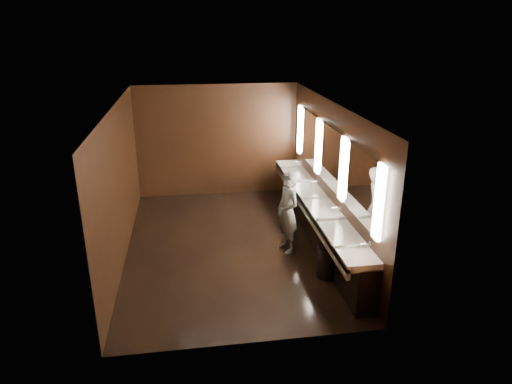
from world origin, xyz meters
TOP-DOWN VIEW (x-y plane):
  - floor at (0.00, 0.00)m, footprint 6.00×6.00m
  - ceiling at (0.00, 0.00)m, footprint 4.00×6.00m
  - wall_back at (0.00, 3.00)m, footprint 4.00×0.02m
  - wall_front at (0.00, -3.00)m, footprint 4.00×0.02m
  - wall_left at (-2.00, 0.00)m, footprint 0.02×6.00m
  - wall_right at (2.00, 0.00)m, footprint 0.02×6.00m
  - sink_counter at (1.79, 0.00)m, footprint 0.55×5.40m
  - mirror_band at (1.98, -0.00)m, footprint 0.06×5.03m
  - person at (1.09, -0.37)m, footprint 0.54×0.67m
  - trash_bin at (1.58, -1.44)m, footprint 0.43×0.43m

SIDE VIEW (x-z plane):
  - floor at x=0.00m, z-range 0.00..0.00m
  - trash_bin at x=1.58m, z-range 0.00..0.58m
  - sink_counter at x=1.79m, z-range -0.01..1.00m
  - person at x=1.09m, z-range 0.00..1.61m
  - wall_back at x=0.00m, z-range 0.00..2.80m
  - wall_front at x=0.00m, z-range 0.00..2.80m
  - wall_left at x=-2.00m, z-range 0.00..2.80m
  - wall_right at x=2.00m, z-range 0.00..2.80m
  - mirror_band at x=1.98m, z-range 1.17..2.32m
  - ceiling at x=0.00m, z-range 2.79..2.81m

